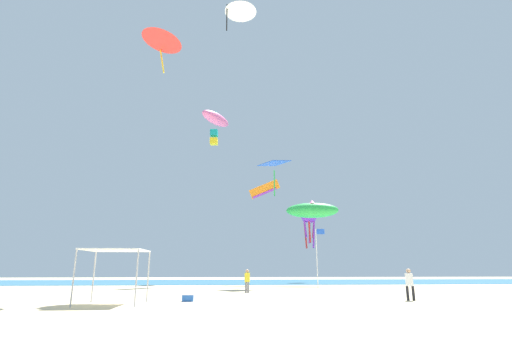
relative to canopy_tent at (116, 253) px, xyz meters
name	(u,v)px	position (x,y,z in m)	size (l,w,h in m)	color
ground	(282,303)	(8.06, 0.70, -2.40)	(110.00, 110.00, 0.10)	beige
ocean_strip	(248,282)	(8.06, 30.00, -2.33)	(110.00, 19.08, 0.03)	teal
canopy_tent	(116,253)	(0.00, 0.00, 0.00)	(2.75, 2.62, 2.50)	#B2B2B7
person_near_tent	(247,279)	(6.74, 8.29, -1.42)	(0.37, 0.38, 1.57)	slate
person_leftmost	(409,282)	(14.89, 1.10, -1.40)	(0.43, 0.38, 1.62)	black
banner_flag	(318,255)	(11.24, 6.01, 0.14)	(0.61, 0.06, 4.19)	silver
cooler_box	(188,298)	(3.35, 1.46, -2.17)	(0.57, 0.37, 0.35)	blue
kite_delta_white	(241,9)	(6.09, 9.02, 20.83)	(2.72, 2.73, 2.14)	white
kite_inflatable_green	(312,210)	(14.15, 19.54, 5.20)	(5.67, 2.84, 2.25)	green
kite_diamond_blue	(274,165)	(9.73, 16.02, 9.03)	(3.30, 3.31, 3.47)	blue
kite_parafoil_orange	(265,189)	(9.47, 22.76, 8.04)	(3.53, 1.36, 2.17)	orange
kite_box_teal	(214,137)	(3.40, 27.64, 15.88)	(1.04, 1.07, 2.00)	teal
kite_octopus_purple	(309,219)	(15.56, 27.49, 5.28)	(2.41, 2.41, 4.51)	purple
kite_delta_red	(163,38)	(0.51, 5.00, 15.02)	(3.34, 3.30, 2.55)	red
kite_inflatable_pink	(216,119)	(3.76, 21.91, 16.11)	(4.00, 4.65, 1.81)	pink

